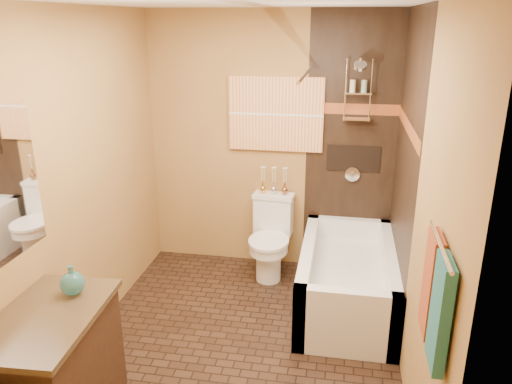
% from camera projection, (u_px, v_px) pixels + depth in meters
% --- Properties ---
extents(floor, '(3.00, 3.00, 0.00)m').
position_uv_depth(floor, '(240.00, 347.00, 3.85)').
color(floor, black).
rests_on(floor, ground).
extents(wall_left, '(0.02, 3.00, 2.50)m').
position_uv_depth(wall_left, '(77.00, 185.00, 3.65)').
color(wall_left, '#A98141').
rests_on(wall_left, floor).
extents(wall_right, '(0.02, 3.00, 2.50)m').
position_uv_depth(wall_right, '(418.00, 206.00, 3.24)').
color(wall_right, '#A98141').
rests_on(wall_right, floor).
extents(wall_back, '(2.40, 0.02, 2.50)m').
position_uv_depth(wall_back, '(270.00, 144.00, 4.84)').
color(wall_back, '#A98141').
rests_on(wall_back, floor).
extents(wall_front, '(2.40, 0.02, 2.50)m').
position_uv_depth(wall_front, '(160.00, 314.00, 2.05)').
color(wall_front, '#A98141').
rests_on(wall_front, floor).
extents(ceiling, '(3.00, 3.00, 0.00)m').
position_uv_depth(ceiling, '(235.00, 1.00, 3.04)').
color(ceiling, silver).
rests_on(ceiling, wall_back).
extents(alcove_tile_back, '(0.85, 0.01, 2.50)m').
position_uv_depth(alcove_tile_back, '(351.00, 148.00, 4.70)').
color(alcove_tile_back, black).
rests_on(alcove_tile_back, wall_back).
extents(alcove_tile_right, '(0.01, 1.50, 2.50)m').
position_uv_depth(alcove_tile_right, '(404.00, 173.00, 3.94)').
color(alcove_tile_right, black).
rests_on(alcove_tile_right, wall_right).
extents(mosaic_band_back, '(0.85, 0.01, 0.10)m').
position_uv_depth(mosaic_band_back, '(354.00, 109.00, 4.57)').
color(mosaic_band_back, maroon).
rests_on(mosaic_band_back, alcove_tile_back).
extents(mosaic_band_right, '(0.01, 1.50, 0.10)m').
position_uv_depth(mosaic_band_right, '(408.00, 126.00, 3.82)').
color(mosaic_band_right, maroon).
rests_on(mosaic_band_right, alcove_tile_right).
extents(alcove_niche, '(0.50, 0.01, 0.25)m').
position_uv_depth(alcove_niche, '(353.00, 159.00, 4.72)').
color(alcove_niche, black).
rests_on(alcove_niche, alcove_tile_back).
extents(shower_fixtures, '(0.24, 0.33, 1.16)m').
position_uv_depth(shower_fixtures, '(357.00, 106.00, 4.46)').
color(shower_fixtures, silver).
rests_on(shower_fixtures, floor).
extents(curtain_rod, '(0.03, 1.55, 0.03)m').
position_uv_depth(curtain_rod, '(308.00, 71.00, 3.82)').
color(curtain_rod, silver).
rests_on(curtain_rod, wall_back).
extents(towel_bar, '(0.02, 0.55, 0.02)m').
position_uv_depth(towel_bar, '(440.00, 245.00, 2.21)').
color(towel_bar, silver).
rests_on(towel_bar, wall_right).
extents(towel_teal, '(0.05, 0.22, 0.52)m').
position_uv_depth(towel_teal, '(440.00, 314.00, 2.17)').
color(towel_teal, '#1D6062').
rests_on(towel_teal, towel_bar).
extents(towel_rust, '(0.05, 0.22, 0.52)m').
position_uv_depth(towel_rust, '(431.00, 284.00, 2.42)').
color(towel_rust, maroon).
rests_on(towel_rust, towel_bar).
extents(sunset_painting, '(0.90, 0.04, 0.70)m').
position_uv_depth(sunset_painting, '(276.00, 114.00, 4.71)').
color(sunset_painting, orange).
rests_on(sunset_painting, wall_back).
extents(bathtub, '(0.80, 1.50, 0.55)m').
position_uv_depth(bathtub, '(347.00, 283.00, 4.34)').
color(bathtub, white).
rests_on(bathtub, floor).
extents(toilet, '(0.41, 0.60, 0.78)m').
position_uv_depth(toilet, '(271.00, 237.00, 4.84)').
color(toilet, white).
rests_on(toilet, floor).
extents(vanity, '(0.61, 0.94, 0.80)m').
position_uv_depth(vanity, '(54.00, 372.00, 2.97)').
color(vanity, black).
rests_on(vanity, floor).
extents(teal_bottle, '(0.18, 0.18, 0.23)m').
position_uv_depth(teal_bottle, '(72.00, 280.00, 3.03)').
color(teal_bottle, '#277375').
rests_on(teal_bottle, vanity).
extents(bud_vases, '(0.27, 0.06, 0.27)m').
position_uv_depth(bud_vases, '(274.00, 180.00, 4.83)').
color(bud_vases, gold).
rests_on(bud_vases, toilet).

